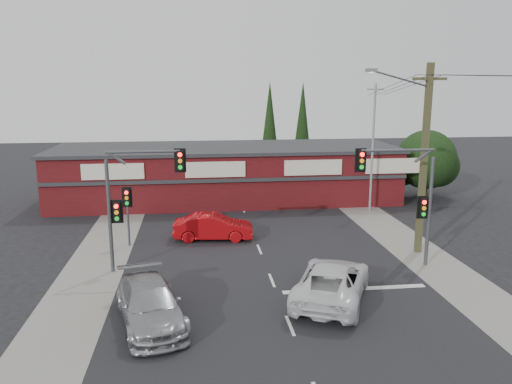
{
  "coord_description": "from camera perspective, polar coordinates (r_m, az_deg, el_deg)",
  "views": [
    {
      "loc": [
        -3.4,
        -21.57,
        8.91
      ],
      "look_at": [
        -0.36,
        3.0,
        3.57
      ],
      "focal_mm": 35.0,
      "sensor_mm": 36.0,
      "label": 1
    }
  ],
  "objects": [
    {
      "name": "steel_pole",
      "position": [
        36.03,
        13.19,
        5.15
      ],
      "size": [
        1.2,
        0.16,
        9.0
      ],
      "color": "gray",
      "rests_on": "ground"
    },
    {
      "name": "silver_suv",
      "position": [
        19.75,
        -12.03,
        -12.42
      ],
      "size": [
        3.41,
        5.74,
        1.56
      ],
      "primitive_type": "imported",
      "rotation": [
        0.0,
        0.0,
        0.24
      ],
      "color": "#95989A",
      "rests_on": "ground"
    },
    {
      "name": "utility_pole",
      "position": [
        27.45,
        18.45,
        4.2
      ],
      "size": [
        4.38,
        0.59,
        10.0
      ],
      "color": "#4D492B",
      "rests_on": "ground"
    },
    {
      "name": "ground",
      "position": [
        23.58,
        1.8,
        -10.03
      ],
      "size": [
        120.0,
        120.0,
        0.0
      ],
      "primitive_type": "plane",
      "color": "black",
      "rests_on": "ground"
    },
    {
      "name": "verge_right",
      "position": [
        30.44,
        16.39,
        -5.34
      ],
      "size": [
        3.0,
        70.0,
        0.02
      ],
      "primitive_type": "cube",
      "color": "gray",
      "rests_on": "ground"
    },
    {
      "name": "conifer_far",
      "position": [
        48.81,
        5.33,
        8.09
      ],
      "size": [
        1.8,
        1.8,
        9.25
      ],
      "color": "#2D2116",
      "rests_on": "ground"
    },
    {
      "name": "lane_dashes",
      "position": [
        23.53,
        1.82,
        -10.04
      ],
      "size": [
        0.12,
        37.5,
        0.01
      ],
      "color": "silver",
      "rests_on": "ground"
    },
    {
      "name": "traffic_mast_left",
      "position": [
        24.28,
        -14.05,
        -0.03
      ],
      "size": [
        3.77,
        0.27,
        5.97
      ],
      "color": "#47494C",
      "rests_on": "ground"
    },
    {
      "name": "white_suv",
      "position": [
        21.55,
        8.68,
        -10.05
      ],
      "size": [
        4.86,
        6.4,
        1.62
      ],
      "primitive_type": "imported",
      "rotation": [
        0.0,
        0.0,
        2.71
      ],
      "color": "silver",
      "rests_on": "ground"
    },
    {
      "name": "stop_line",
      "position": [
        23.01,
        11.19,
        -10.81
      ],
      "size": [
        6.5,
        0.35,
        0.01
      ],
      "primitive_type": "cube",
      "color": "silver",
      "rests_on": "ground"
    },
    {
      "name": "red_sedan",
      "position": [
        29.37,
        -4.89,
        -3.98
      ],
      "size": [
        4.75,
        2.07,
        1.52
      ],
      "primitive_type": "imported",
      "rotation": [
        0.0,
        0.0,
        1.47
      ],
      "color": "#B00A0F",
      "rests_on": "ground"
    },
    {
      "name": "verge_left",
      "position": [
        28.48,
        -17.1,
        -6.6
      ],
      "size": [
        3.0,
        70.0,
        0.02
      ],
      "primitive_type": "cube",
      "color": "gray",
      "rests_on": "ground"
    },
    {
      "name": "road_strip",
      "position": [
        28.23,
        0.24,
        -6.22
      ],
      "size": [
        14.0,
        70.0,
        0.01
      ],
      "primitive_type": "cube",
      "color": "black",
      "rests_on": "ground"
    },
    {
      "name": "pedestal_signal",
      "position": [
        28.58,
        -14.5,
        -1.37
      ],
      "size": [
        0.55,
        0.27,
        3.38
      ],
      "color": "#47494C",
      "rests_on": "ground"
    },
    {
      "name": "tree_cluster",
      "position": [
        41.63,
        18.83,
        3.21
      ],
      "size": [
        5.9,
        5.1,
        5.5
      ],
      "color": "#2D2116",
      "rests_on": "ground"
    },
    {
      "name": "traffic_mast_right",
      "position": [
        25.29,
        17.06,
        0.31
      ],
      "size": [
        3.96,
        0.27,
        5.97
      ],
      "color": "#47494C",
      "rests_on": "ground"
    },
    {
      "name": "shop_building",
      "position": [
        39.22,
        -3.42,
        2.2
      ],
      "size": [
        27.3,
        8.4,
        4.22
      ],
      "color": "#490E12",
      "rests_on": "ground"
    },
    {
      "name": "power_lines",
      "position": [
        22.49,
        25.36,
        11.37
      ],
      "size": [
        2.01,
        29.0,
        1.22
      ],
      "color": "black",
      "rests_on": "ground"
    },
    {
      "name": "conifer_near",
      "position": [
        46.21,
        1.58,
        7.91
      ],
      "size": [
        1.8,
        1.8,
        9.25
      ],
      "color": "#2D2116",
      "rests_on": "ground"
    }
  ]
}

